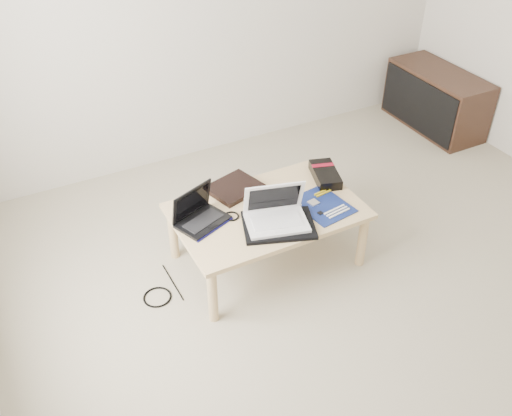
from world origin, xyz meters
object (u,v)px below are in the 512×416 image
netbook (199,215)px  gpu_box (325,174)px  coffee_table (267,216)px  media_cabinet (436,100)px  white_laptop (276,214)px

netbook → gpu_box: size_ratio=1.07×
coffee_table → gpu_box: size_ratio=3.45×
gpu_box → netbook: bearing=-177.5°
media_cabinet → white_laptop: bearing=-154.5°
media_cabinet → gpu_box: 1.81m
gpu_box → media_cabinet: bearing=25.0°
gpu_box → coffee_table: bearing=-166.5°
gpu_box → white_laptop: bearing=-152.9°
media_cabinet → coffee_table: bearing=-157.5°
coffee_table → white_laptop: white_laptop is taller
netbook → gpu_box: bearing=2.5°
white_laptop → gpu_box: size_ratio=1.24×
netbook → gpu_box: 0.88m
netbook → white_laptop: 0.44m
coffee_table → white_laptop: size_ratio=2.78×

